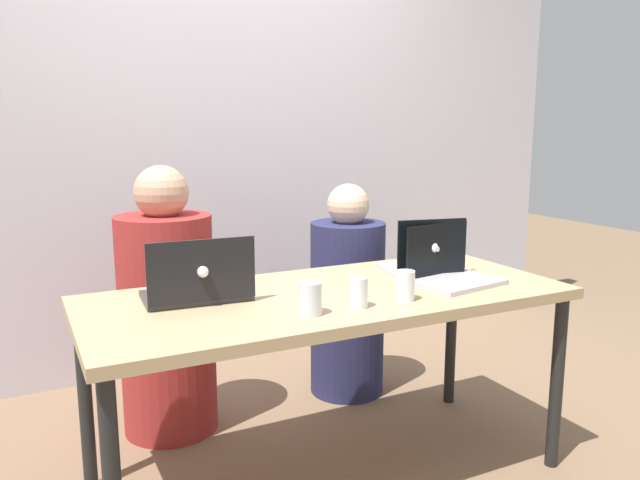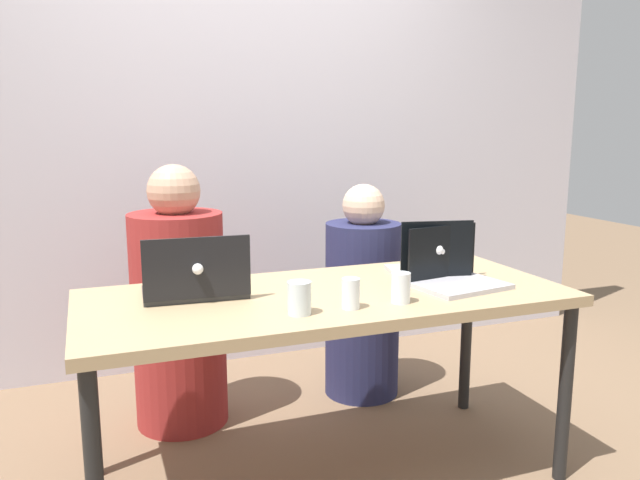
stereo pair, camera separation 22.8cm
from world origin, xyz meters
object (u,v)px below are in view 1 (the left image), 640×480
at_px(person_on_right, 347,301).
at_px(laptop_front_right, 451,270).
at_px(water_glass_center, 359,294).
at_px(person_on_left, 167,316).
at_px(laptop_back_left, 198,287).
at_px(water_glass_left, 310,301).
at_px(laptop_back_right, 423,261).
at_px(water_glass_right, 405,288).

xyz_separation_m(person_on_right, laptop_front_right, (0.04, -0.74, 0.31)).
distance_m(person_on_right, water_glass_center, 1.02).
distance_m(person_on_left, laptop_back_left, 0.62).
bearing_deg(laptop_front_right, person_on_right, 83.47).
xyz_separation_m(laptop_front_right, water_glass_left, (-0.66, -0.13, -0.00)).
height_order(laptop_back_right, water_glass_left, laptop_back_right).
distance_m(person_on_left, person_on_right, 0.89).
distance_m(person_on_left, water_glass_left, 0.95).
distance_m(laptop_front_right, water_glass_center, 0.50).
bearing_deg(water_glass_left, water_glass_right, 0.36).
height_order(person_on_left, person_on_right, person_on_left).
height_order(water_glass_left, water_glass_center, water_glass_left).
bearing_deg(laptop_front_right, laptop_back_left, 159.57).
relative_size(person_on_left, water_glass_center, 11.42).
distance_m(water_glass_right, water_glass_left, 0.36).
relative_size(person_on_right, laptop_back_left, 2.80).
height_order(laptop_front_right, water_glass_center, laptop_front_right).
relative_size(water_glass_left, water_glass_center, 1.05).
bearing_deg(water_glass_right, water_glass_left, -179.64).
height_order(laptop_back_left, laptop_back_right, laptop_back_right).
relative_size(laptop_front_right, water_glass_right, 3.40).
distance_m(laptop_back_left, water_glass_center, 0.55).
xyz_separation_m(person_on_left, water_glass_left, (0.26, -0.87, 0.26)).
bearing_deg(person_on_left, water_glass_left, 110.30).
height_order(laptop_front_right, water_glass_right, laptop_front_right).
distance_m(person_on_right, laptop_back_left, 1.10).
bearing_deg(person_on_right, water_glass_left, 47.10).
height_order(person_on_right, water_glass_right, person_on_right).
distance_m(water_glass_left, water_glass_center, 0.18).
bearing_deg(water_glass_right, person_on_left, 125.91).
bearing_deg(person_on_right, laptop_front_right, 85.50).
bearing_deg(laptop_back_right, laptop_front_right, 105.43).
distance_m(person_on_left, laptop_back_right, 1.11).
height_order(laptop_back_left, water_glass_left, laptop_back_left).
bearing_deg(laptop_back_left, person_on_right, -144.52).
height_order(person_on_right, laptop_front_right, person_on_right).
bearing_deg(water_glass_center, water_glass_right, 0.81).
bearing_deg(person_on_left, laptop_front_right, 144.66).
relative_size(laptop_back_right, water_glass_right, 3.15).
xyz_separation_m(laptop_back_left, water_glass_right, (0.64, -0.31, -0.00)).
relative_size(laptop_back_right, laptop_front_right, 0.93).
xyz_separation_m(person_on_left, water_glass_center, (0.45, -0.87, 0.26)).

